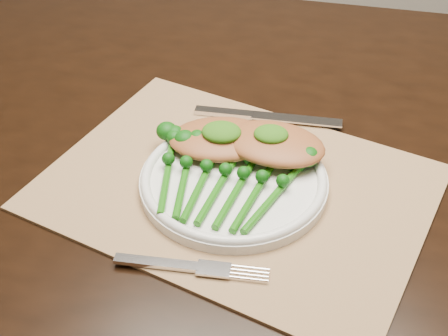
# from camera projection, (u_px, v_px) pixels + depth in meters

# --- Properties ---
(dining_table) EXTENTS (1.69, 1.07, 0.75)m
(dining_table) POSITION_uv_depth(u_px,v_px,m) (263.00, 283.00, 1.19)
(dining_table) COLOR black
(dining_table) RESTS_ON ground
(placemat) EXTENTS (0.59, 0.52, 0.00)m
(placemat) POSITION_uv_depth(u_px,v_px,m) (236.00, 187.00, 0.83)
(placemat) COLOR #9B754F
(placemat) RESTS_ON dining_table
(dinner_plate) EXTENTS (0.25, 0.25, 0.02)m
(dinner_plate) POSITION_uv_depth(u_px,v_px,m) (234.00, 180.00, 0.83)
(dinner_plate) COLOR silver
(dinner_plate) RESTS_ON placemat
(knife) EXTENTS (0.23, 0.03, 0.01)m
(knife) POSITION_uv_depth(u_px,v_px,m) (253.00, 115.00, 0.95)
(knife) COLOR silver
(knife) RESTS_ON placemat
(fork) EXTENTS (0.18, 0.02, 0.01)m
(fork) POSITION_uv_depth(u_px,v_px,m) (201.00, 268.00, 0.72)
(fork) COLOR silver
(fork) RESTS_ON placemat
(chicken_fillet_left) EXTENTS (0.16, 0.12, 0.03)m
(chicken_fillet_left) POSITION_uv_depth(u_px,v_px,m) (221.00, 139.00, 0.86)
(chicken_fillet_left) COLOR #A15B2E
(chicken_fillet_left) RESTS_ON dinner_plate
(chicken_fillet_right) EXTENTS (0.16, 0.13, 0.03)m
(chicken_fillet_right) POSITION_uv_depth(u_px,v_px,m) (274.00, 143.00, 0.85)
(chicken_fillet_right) COLOR #A15B2E
(chicken_fillet_right) RESTS_ON dinner_plate
(pesto_dollop_left) EXTENTS (0.05, 0.05, 0.02)m
(pesto_dollop_left) POSITION_uv_depth(u_px,v_px,m) (222.00, 132.00, 0.85)
(pesto_dollop_left) COLOR #1D4C0A
(pesto_dollop_left) RESTS_ON chicken_fillet_left
(pesto_dollop_right) EXTENTS (0.05, 0.04, 0.02)m
(pesto_dollop_right) POSITION_uv_depth(u_px,v_px,m) (271.00, 134.00, 0.84)
(pesto_dollop_right) COLOR #1D4C0A
(pesto_dollop_right) RESTS_ON chicken_fillet_right
(broccolini_bundle) EXTENTS (0.20, 0.21, 0.04)m
(broccolini_bundle) POSITION_uv_depth(u_px,v_px,m) (219.00, 186.00, 0.80)
(broccolini_bundle) COLOR #175D0C
(broccolini_bundle) RESTS_ON dinner_plate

